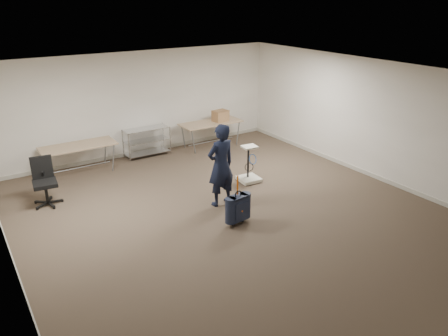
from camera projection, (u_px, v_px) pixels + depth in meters
ground at (232, 216)px, 8.80m from camera, size 9.00×9.00×0.00m
room_shell at (198, 190)px, 9.86m from camera, size 8.00×9.00×9.00m
folding_table_left at (78, 147)px, 10.67m from camera, size 1.80×0.75×0.73m
folding_table_right at (211, 124)px, 12.59m from camera, size 1.80×0.75×0.73m
wire_shelf at (147, 141)px, 11.91m from camera, size 1.22×0.47×0.80m
person at (221, 165)px, 8.98m from camera, size 0.68×0.48×1.77m
suitcase at (238, 208)px, 8.36m from camera, size 0.39×0.25×1.02m
office_chair at (46, 190)px, 9.20m from camera, size 0.62×0.62×1.02m
equipment_cart at (249, 172)px, 10.35m from camera, size 0.52×0.52×0.89m
cardboard_box at (220, 116)px, 12.61m from camera, size 0.46×0.36×0.32m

